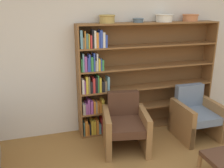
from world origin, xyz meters
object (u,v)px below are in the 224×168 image
bowl_terracotta (107,18)px  bowl_slate (190,17)px  bowl_sage (138,20)px  footstool (221,160)px  armchair_cushioned (195,115)px  armchair_leather (125,125)px  bowl_olive (164,18)px  bookshelf (135,78)px

bowl_terracotta → bowl_slate: 1.45m
bowl_sage → footstool: (0.48, -1.62, -1.59)m
armchair_cushioned → armchair_leather: bearing=0.9°
bowl_olive → bowl_slate: (0.49, 0.00, -0.00)m
bowl_slate → bookshelf: bearing=178.9°
bowl_olive → bowl_sage: bearing=180.0°
bookshelf → footstool: (0.50, -1.64, -0.63)m
armchair_cushioned → bowl_olive: bearing=-55.9°
bowl_terracotta → bookshelf: bearing=2.2°
armchair_leather → armchair_cushioned: same height
bowl_slate → armchair_leather: bowl_slate is taller
bowl_sage → bowl_slate: bearing=0.0°
bowl_terracotta → footstool: (0.99, -1.62, -1.62)m
bowl_olive → footstool: size_ratio=0.76×
bowl_olive → armchair_cushioned: 1.67m
footstool → bowl_terracotta: bearing=121.3°
bookshelf → bowl_olive: 1.09m
footstool → bookshelf: bearing=107.0°
bowl_olive → armchair_cushioned: (0.37, -0.57, -1.52)m
bowl_sage → footstool: size_ratio=0.47×
bookshelf → armchair_leather: bearing=-122.4°
armchair_leather → footstool: size_ratio=2.16×
bowl_terracotta → armchair_leather: (0.11, -0.57, -1.52)m
bowl_terracotta → armchair_cushioned: bowl_terracotta is taller
bowl_terracotta → bowl_sage: bowl_terracotta is taller
bowl_sage → armchair_cushioned: bowl_sage is taller
armchair_leather → bowl_olive: bearing=-135.4°
armchair_cushioned → footstool: size_ratio=2.16×
bowl_sage → bowl_olive: bearing=0.0°
armchair_leather → bowl_terracotta: bearing=-68.2°
bookshelf → armchair_leather: size_ratio=2.92×
armchair_leather → footstool: (0.88, -1.05, -0.10)m
bowl_sage → bowl_olive: bowl_olive is taller
bowl_olive → footstool: bearing=-89.1°
bookshelf → armchair_cushioned: 1.16m
bowl_slate → armchair_cushioned: bearing=-101.4°
armchair_leather → armchair_cushioned: size_ratio=1.00×
bookshelf → bowl_olive: (0.48, -0.02, 0.99)m
armchair_leather → footstool: armchair_leather is taller
bowl_terracotta → bowl_slate: bearing=0.0°
bowl_terracotta → bowl_sage: 0.51m
bowl_slate → footstool: 2.34m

